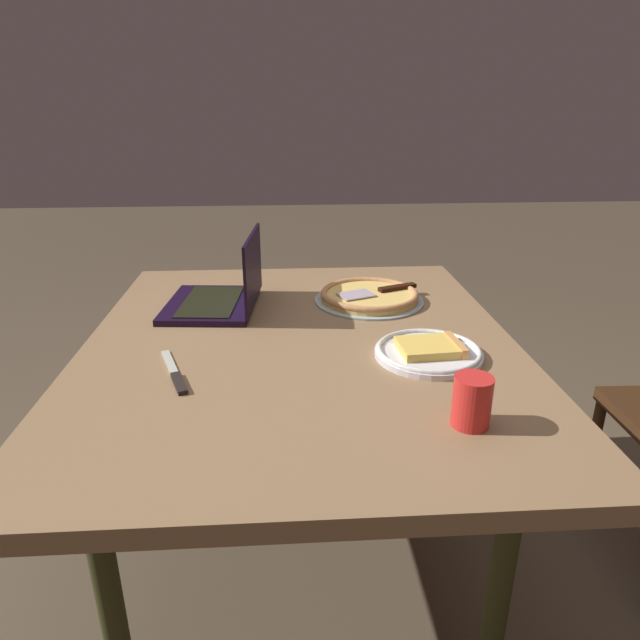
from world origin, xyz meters
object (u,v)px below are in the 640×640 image
pizza_plate (429,351)px  table_knife (175,375)px  dining_table (301,363)px  drink_cup (472,401)px  laptop (223,294)px  pizza_tray (369,296)px

pizza_plate → table_knife: pizza_plate is taller
pizza_plate → table_knife: (-0.07, 0.58, -0.01)m
dining_table → drink_cup: size_ratio=13.09×
table_knife → pizza_plate: bearing=-83.5°
laptop → drink_cup: bearing=-142.0°
pizza_plate → drink_cup: size_ratio=2.57×
dining_table → drink_cup: 0.52m
pizza_tray → drink_cup: bearing=-172.9°
pizza_tray → drink_cup: 0.69m
table_knife → drink_cup: 0.63m
pizza_plate → drink_cup: (-0.30, -0.00, 0.04)m
laptop → dining_table: bearing=-139.6°
laptop → table_knife: (-0.43, 0.06, -0.04)m
laptop → table_knife: size_ratio=1.49×
laptop → pizza_plate: 0.63m
pizza_tray → table_knife: bearing=132.9°
laptop → drink_cup: size_ratio=3.32×
dining_table → table_knife: (-0.18, 0.28, 0.07)m
pizza_plate → dining_table: bearing=69.4°
pizza_plate → drink_cup: drink_cup is taller
table_knife → pizza_tray: bearing=-47.1°
dining_table → table_knife: 0.34m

